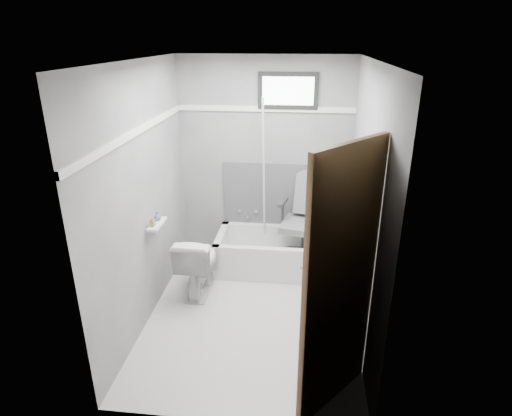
# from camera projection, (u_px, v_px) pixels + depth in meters

# --- Properties ---
(floor) EXTENTS (2.60, 2.60, 0.00)m
(floor) POSITION_uv_depth(u_px,v_px,m) (252.00, 314.00, 4.27)
(floor) COLOR silver
(floor) RESTS_ON ground
(ceiling) EXTENTS (2.60, 2.60, 0.00)m
(ceiling) POSITION_uv_depth(u_px,v_px,m) (251.00, 60.00, 3.37)
(ceiling) COLOR silver
(ceiling) RESTS_ON floor
(wall_back) EXTENTS (2.00, 0.02, 2.40)m
(wall_back) POSITION_uv_depth(u_px,v_px,m) (265.00, 162.00, 5.02)
(wall_back) COLOR slate
(wall_back) RESTS_ON floor
(wall_front) EXTENTS (2.00, 0.02, 2.40)m
(wall_front) POSITION_uv_depth(u_px,v_px,m) (227.00, 278.00, 2.63)
(wall_front) COLOR slate
(wall_front) RESTS_ON floor
(wall_left) EXTENTS (0.02, 2.60, 2.40)m
(wall_left) POSITION_uv_depth(u_px,v_px,m) (144.00, 198.00, 3.93)
(wall_left) COLOR slate
(wall_left) RESTS_ON floor
(wall_right) EXTENTS (0.02, 2.60, 2.40)m
(wall_right) POSITION_uv_depth(u_px,v_px,m) (366.00, 206.00, 3.72)
(wall_right) COLOR slate
(wall_right) RESTS_ON floor
(bathtub) EXTENTS (1.50, 0.70, 0.42)m
(bathtub) POSITION_uv_depth(u_px,v_px,m) (281.00, 253.00, 5.03)
(bathtub) COLOR silver
(bathtub) RESTS_ON floor
(office_chair) EXTENTS (0.70, 0.70, 1.02)m
(office_chair) POSITION_uv_depth(u_px,v_px,m) (304.00, 219.00, 4.89)
(office_chair) COLOR slate
(office_chair) RESTS_ON bathtub
(toilet) EXTENTS (0.39, 0.69, 0.67)m
(toilet) POSITION_uv_depth(u_px,v_px,m) (198.00, 263.00, 4.54)
(toilet) COLOR white
(toilet) RESTS_ON floor
(door) EXTENTS (0.78, 0.78, 2.00)m
(door) POSITION_uv_depth(u_px,v_px,m) (385.00, 314.00, 2.62)
(door) COLOR brown
(door) RESTS_ON floor
(window) EXTENTS (0.66, 0.04, 0.40)m
(window) POSITION_uv_depth(u_px,v_px,m) (288.00, 91.00, 4.67)
(window) COLOR black
(window) RESTS_ON wall_back
(backerboard) EXTENTS (1.50, 0.02, 0.78)m
(backerboard) POSITION_uv_depth(u_px,v_px,m) (285.00, 195.00, 5.14)
(backerboard) COLOR #4C4C4F
(backerboard) RESTS_ON wall_back
(trim_back) EXTENTS (2.00, 0.02, 0.06)m
(trim_back) POSITION_uv_depth(u_px,v_px,m) (265.00, 109.00, 4.78)
(trim_back) COLOR white
(trim_back) RESTS_ON wall_back
(trim_left) EXTENTS (0.02, 2.60, 0.06)m
(trim_left) POSITION_uv_depth(u_px,v_px,m) (138.00, 131.00, 3.69)
(trim_left) COLOR white
(trim_left) RESTS_ON wall_left
(pole) EXTENTS (0.02, 0.41, 1.92)m
(pole) POSITION_uv_depth(u_px,v_px,m) (264.00, 181.00, 4.86)
(pole) COLOR silver
(pole) RESTS_ON bathtub
(shelf) EXTENTS (0.10, 0.32, 0.02)m
(shelf) POSITION_uv_depth(u_px,v_px,m) (157.00, 224.00, 4.11)
(shelf) COLOR white
(shelf) RESTS_ON wall_left
(soap_bottle_a) EXTENTS (0.05, 0.05, 0.09)m
(soap_bottle_a) POSITION_uv_depth(u_px,v_px,m) (153.00, 221.00, 4.01)
(soap_bottle_a) COLOR #9B884D
(soap_bottle_a) RESTS_ON shelf
(soap_bottle_b) EXTENTS (0.10, 0.10, 0.09)m
(soap_bottle_b) POSITION_uv_depth(u_px,v_px,m) (157.00, 216.00, 4.14)
(soap_bottle_b) COLOR #45657F
(soap_bottle_b) RESTS_ON shelf
(faucet) EXTENTS (0.26, 0.10, 0.16)m
(faucet) POSITION_uv_depth(u_px,v_px,m) (248.00, 213.00, 5.26)
(faucet) COLOR silver
(faucet) RESTS_ON wall_back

